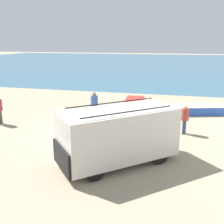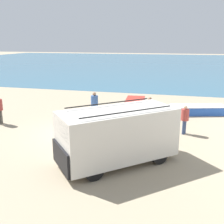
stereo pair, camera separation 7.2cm
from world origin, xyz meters
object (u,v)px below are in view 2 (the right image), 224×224
object	(u,v)px
parked_van	(117,134)
fishing_rowboat_1	(135,104)
fishing_rowboat_2	(195,110)
fisherman_1	(149,108)
fisherman_3	(185,117)
fisherman_0	(94,103)

from	to	relation	value
parked_van	fishing_rowboat_1	world-z (taller)	parked_van
parked_van	fishing_rowboat_1	distance (m)	9.77
fishing_rowboat_2	fisherman_1	size ratio (longest dim) A/B	2.72
fisherman_1	fisherman_3	xyz separation A→B (m)	(2.09, -1.27, -0.05)
fishing_rowboat_2	fishing_rowboat_1	bearing A→B (deg)	-26.60
parked_van	fisherman_1	distance (m)	5.72
fishing_rowboat_1	fisherman_3	distance (m)	6.46
parked_van	fisherman_0	size ratio (longest dim) A/B	2.80
fishing_rowboat_2	fisherman_0	size ratio (longest dim) A/B	2.62
parked_van	fishing_rowboat_2	xyz separation A→B (m)	(3.62, 8.87, -0.97)
parked_van	fisherman_0	xyz separation A→B (m)	(-2.97, 6.04, -0.20)
fishing_rowboat_1	fisherman_0	xyz separation A→B (m)	(-2.10, -3.64, 0.77)
fishing_rowboat_1	fishing_rowboat_2	xyz separation A→B (m)	(4.48, -0.82, 0.00)
fisherman_0	fisherman_1	bearing A→B (deg)	-12.42
fishing_rowboat_2	fisherman_3	distance (m)	4.59
parked_van	fishing_rowboat_2	world-z (taller)	parked_van
fisherman_1	fisherman_0	bearing A→B (deg)	-179.72
fisherman_1	fishing_rowboat_1	bearing A→B (deg)	117.45
fisherman_1	parked_van	bearing A→B (deg)	-91.00
fisherman_1	fishing_rowboat_2	bearing A→B (deg)	53.70
fishing_rowboat_1	fisherman_1	xyz separation A→B (m)	(1.57, -4.01, 0.73)
fishing_rowboat_1	fishing_rowboat_2	distance (m)	4.56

